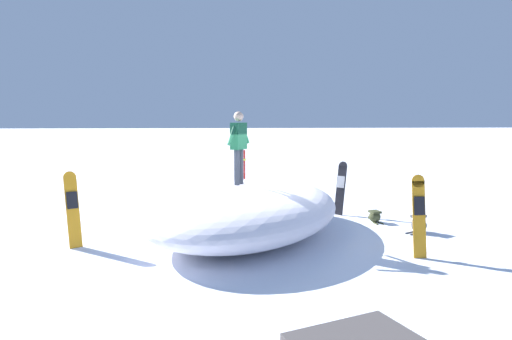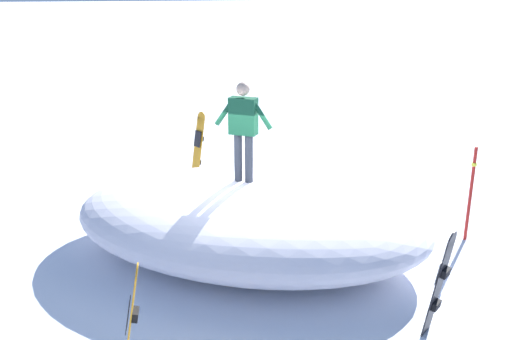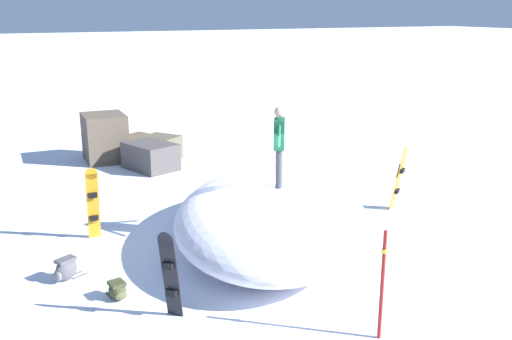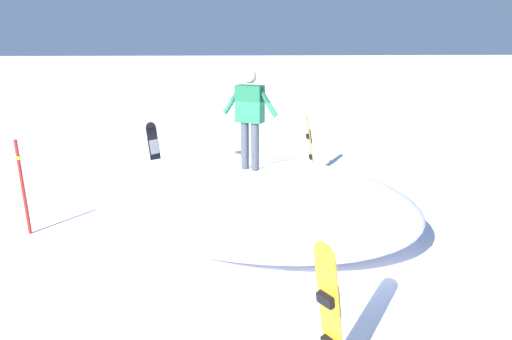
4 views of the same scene
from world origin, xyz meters
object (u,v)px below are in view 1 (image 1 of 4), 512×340
Objects in this scene: snowboarder_standing at (239,142)px; backpack_far at (375,216)px; snowboard_secondary_upright at (72,208)px; backpack_near at (419,223)px; snowboard_primary_upright at (419,215)px; snowboard_tertiary_upright at (341,187)px; trail_marker_pole at (245,175)px.

backpack_far is (1.09, -3.83, -2.13)m from snowboarder_standing.
backpack_far is (1.61, -7.59, -0.71)m from snowboard_secondary_upright.
snowboard_secondary_upright is 3.14× the size of backpack_far.
snowboard_primary_upright is at bearing 153.74° from backpack_near.
snowboard_primary_upright reaches higher than backpack_far.
backpack_near is (-2.23, -1.38, -0.59)m from snowboard_tertiary_upright.
trail_marker_pole reaches higher than backpack_near.
snowboard_secondary_upright reaches higher than backpack_near.
snowboard_primary_upright is at bearing -117.05° from snowboarder_standing.
backpack_near is 5.96m from trail_marker_pole.
backpack_near is (1.81, -0.89, -0.65)m from snowboard_primary_upright.
backpack_far is 0.30× the size of trail_marker_pole.
snowboard_tertiary_upright is 2.95× the size of backpack_far.
snowboard_primary_upright is at bearing -151.53° from trail_marker_pole.
snowboarder_standing is at bearing 62.95° from snowboard_primary_upright.
snowboard_secondary_upright reaches higher than snowboard_tertiary_upright.
snowboard_tertiary_upright is 0.88× the size of trail_marker_pole.
snowboard_primary_upright is 3.16× the size of backpack_far.
snowboarder_standing reaches higher than backpack_near.
snowboard_primary_upright is at bearing -173.08° from snowboard_tertiary_upright.
backpack_near is at bearing -135.40° from trail_marker_pole.
trail_marker_pole reaches higher than snowboard_primary_upright.
trail_marker_pole is (4.68, -4.15, 0.07)m from snowboard_secondary_upright.
snowboarder_standing reaches higher than snowboard_secondary_upright.
snowboard_secondary_upright is 7.79m from backpack_far.
snowboard_secondary_upright is 1.06× the size of snowboard_tertiary_upright.
snowboard_tertiary_upright is (2.17, -3.17, -1.48)m from snowboarder_standing.
trail_marker_pole is (6.02, 3.27, 0.07)m from snowboard_primary_upright.
snowboard_tertiary_upright is at bearing 31.34° from backpack_far.
snowboard_tertiary_upright reaches higher than backpack_near.
snowboarder_standing is 0.96× the size of trail_marker_pole.
snowboard_primary_upright is 0.94× the size of trail_marker_pole.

